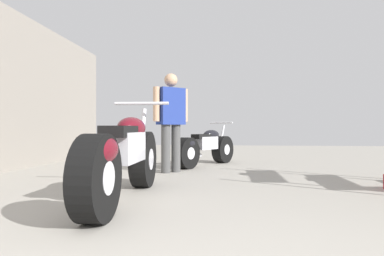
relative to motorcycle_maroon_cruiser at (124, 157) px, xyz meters
The scene contains 4 objects.
ground_plane 1.68m from the motorcycle_maroon_cruiser, 63.13° to the left, with size 18.78×18.78×0.00m, color #9E998E.
motorcycle_maroon_cruiser is the anchor object (origin of this frame).
motorcycle_black_naked 3.24m from the motorcycle_maroon_cruiser, 79.10° to the left, with size 1.09×1.67×0.85m.
mechanic_in_blue 2.22m from the motorcycle_maroon_cruiser, 86.94° to the left, with size 0.55×0.50×1.61m.
Camera 1 is at (0.24, -0.67, 0.72)m, focal length 30.87 mm.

